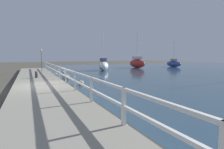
{
  "coord_description": "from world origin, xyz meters",
  "views": [
    {
      "loc": [
        -0.71,
        -12.14,
        2.15
      ],
      "look_at": [
        4.1,
        -2.14,
        0.98
      ],
      "focal_mm": 28.0,
      "sensor_mm": 36.0,
      "label": 1
    }
  ],
  "objects_px": {
    "mooring_bollard": "(36,75)",
    "sailboat_blue": "(174,64)",
    "sailboat_red": "(137,63)",
    "dock_lamp": "(41,56)",
    "sailboat_white": "(103,65)"
  },
  "relations": [
    {
      "from": "mooring_bollard",
      "to": "dock_lamp",
      "type": "bearing_deg",
      "value": 82.53
    },
    {
      "from": "mooring_bollard",
      "to": "sailboat_red",
      "type": "distance_m",
      "value": 20.35
    },
    {
      "from": "sailboat_blue",
      "to": "sailboat_white",
      "type": "xyz_separation_m",
      "value": [
        -15.98,
        -1.67,
        0.07
      ]
    },
    {
      "from": "mooring_bollard",
      "to": "sailboat_blue",
      "type": "distance_m",
      "value": 27.5
    },
    {
      "from": "sailboat_white",
      "to": "dock_lamp",
      "type": "bearing_deg",
      "value": -150.7
    },
    {
      "from": "sailboat_blue",
      "to": "sailboat_red",
      "type": "xyz_separation_m",
      "value": [
        -8.27,
        0.73,
        0.21
      ]
    },
    {
      "from": "mooring_bollard",
      "to": "sailboat_red",
      "type": "bearing_deg",
      "value": 31.0
    },
    {
      "from": "mooring_bollard",
      "to": "sailboat_blue",
      "type": "xyz_separation_m",
      "value": [
        25.71,
        9.75,
        0.13
      ]
    },
    {
      "from": "mooring_bollard",
      "to": "sailboat_red",
      "type": "xyz_separation_m",
      "value": [
        17.44,
        10.48,
        0.34
      ]
    },
    {
      "from": "dock_lamp",
      "to": "sailboat_white",
      "type": "distance_m",
      "value": 8.99
    },
    {
      "from": "sailboat_white",
      "to": "sailboat_red",
      "type": "bearing_deg",
      "value": 39.73
    },
    {
      "from": "sailboat_red",
      "to": "dock_lamp",
      "type": "bearing_deg",
      "value": -167.59
    },
    {
      "from": "dock_lamp",
      "to": "sailboat_red",
      "type": "bearing_deg",
      "value": 11.85
    },
    {
      "from": "mooring_bollard",
      "to": "dock_lamp",
      "type": "xyz_separation_m",
      "value": [
        0.92,
        7.01,
        1.65
      ]
    },
    {
      "from": "mooring_bollard",
      "to": "sailboat_blue",
      "type": "relative_size",
      "value": 0.11
    }
  ]
}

